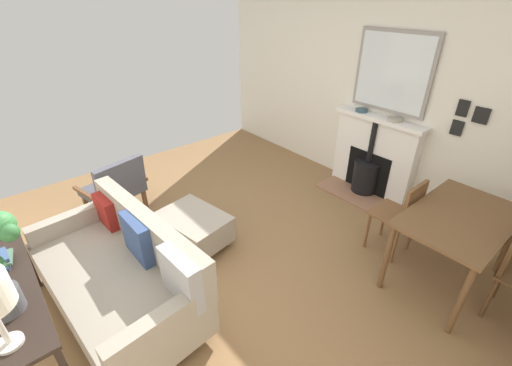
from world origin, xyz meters
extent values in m
cube|color=olive|center=(0.00, 0.00, 0.00)|extent=(5.39, 5.41, 0.01)
cube|color=silver|center=(-2.70, 0.00, 1.35)|extent=(0.12, 5.41, 2.70)
cube|color=#93664C|center=(-2.25, 0.34, 0.01)|extent=(0.42, 1.07, 0.03)
cube|color=white|center=(-2.55, 0.34, 0.51)|extent=(0.18, 1.13, 1.02)
cube|color=black|center=(-2.48, 0.34, 0.31)|extent=(0.06, 0.62, 0.56)
cylinder|color=black|center=(-2.44, 0.34, 0.24)|extent=(0.34, 0.34, 0.42)
cylinder|color=black|center=(-2.44, 0.34, 0.46)|extent=(0.36, 0.36, 0.02)
cylinder|color=black|center=(-2.44, 0.34, 0.75)|extent=(0.07, 0.07, 0.55)
cube|color=white|center=(-2.52, 0.34, 1.05)|extent=(0.23, 1.21, 0.05)
cube|color=gray|center=(-2.61, 0.34, 1.61)|extent=(0.04, 0.98, 0.95)
cube|color=silver|center=(-2.59, 0.34, 1.61)|extent=(0.01, 0.90, 0.87)
cylinder|color=#334C56|center=(-2.52, 0.06, 1.09)|extent=(0.16, 0.16, 0.04)
torus|color=#334C56|center=(-2.52, 0.06, 1.10)|extent=(0.16, 0.16, 0.01)
cylinder|color=#9E9384|center=(-2.52, 0.54, 1.09)|extent=(0.17, 0.17, 0.04)
torus|color=#9E9384|center=(-2.52, 0.54, 1.10)|extent=(0.17, 0.17, 0.01)
cylinder|color=#B2B2B7|center=(1.30, -0.61, 0.05)|extent=(0.04, 0.04, 0.10)
cylinder|color=#B2B2B7|center=(0.62, -0.66, 0.05)|extent=(0.04, 0.04, 0.10)
cylinder|color=#B2B2B7|center=(0.50, 0.82, 0.05)|extent=(0.04, 0.04, 0.10)
cube|color=gray|center=(0.90, 0.10, 0.27)|extent=(0.99, 1.80, 0.34)
cube|color=gray|center=(0.54, 0.08, 0.64)|extent=(0.28, 1.75, 0.39)
cube|color=gray|center=(0.97, -0.70, 0.53)|extent=(0.81, 0.18, 0.17)
cube|color=gray|center=(0.84, 0.91, 0.53)|extent=(0.81, 0.18, 0.17)
cube|color=maroon|center=(0.69, -0.54, 0.59)|extent=(0.14, 0.33, 0.33)
cube|color=#334775|center=(0.64, 0.10, 0.62)|extent=(0.12, 0.40, 0.40)
cube|color=#99999E|center=(0.58, 0.74, 0.63)|extent=(0.14, 0.43, 0.42)
cylinder|color=#B2B2B7|center=(0.20, -0.47, 0.04)|extent=(0.04, 0.04, 0.09)
cylinder|color=#B2B2B7|center=(0.10, 0.11, 0.04)|extent=(0.04, 0.04, 0.09)
cylinder|color=#B2B2B7|center=(-0.23, -0.54, 0.04)|extent=(0.04, 0.04, 0.09)
cylinder|color=#B2B2B7|center=(-0.32, 0.04, 0.04)|extent=(0.04, 0.04, 0.09)
cube|color=gray|center=(-0.06, -0.22, 0.23)|extent=(0.65, 0.82, 0.29)
cube|color=brown|center=(0.19, -1.65, 0.16)|extent=(0.05, 0.05, 0.32)
cube|color=brown|center=(0.69, -1.54, 0.16)|extent=(0.05, 0.05, 0.32)
cube|color=brown|center=(0.08, -1.19, 0.16)|extent=(0.05, 0.05, 0.32)
cube|color=brown|center=(0.58, -1.08, 0.16)|extent=(0.05, 0.05, 0.32)
cube|color=#4C4C56|center=(0.38, -1.37, 0.34)|extent=(0.71, 0.68, 0.08)
cube|color=#4C4C56|center=(0.33, -1.12, 0.58)|extent=(0.61, 0.23, 0.41)
cube|color=brown|center=(0.07, -1.44, 0.43)|extent=(0.16, 0.53, 0.04)
cube|color=brown|center=(0.70, -1.30, 0.43)|extent=(0.16, 0.53, 0.04)
cube|color=black|center=(1.41, -0.63, 0.36)|extent=(0.04, 0.04, 0.73)
cylinder|color=beige|center=(1.60, 0.68, 0.77)|extent=(0.14, 0.14, 0.02)
cylinder|color=beige|center=(1.60, 0.68, 0.92)|extent=(0.03, 0.03, 0.28)
cylinder|color=#4C4C51|center=(1.57, 0.41, 0.84)|extent=(0.20, 0.20, 0.16)
sphere|color=#2D6633|center=(1.40, 0.45, 1.30)|extent=(0.10, 0.10, 0.10)
cylinder|color=brown|center=(-2.15, 1.46, 0.36)|extent=(0.05, 0.05, 0.72)
cylinder|color=brown|center=(-1.07, 1.46, 0.36)|extent=(0.05, 0.05, 0.72)
cylinder|color=brown|center=(-2.15, 2.10, 0.36)|extent=(0.05, 0.05, 0.72)
cylinder|color=brown|center=(-1.07, 2.10, 0.36)|extent=(0.05, 0.05, 0.72)
cube|color=brown|center=(-1.61, 1.78, 0.74)|extent=(1.18, 0.74, 0.03)
cylinder|color=brown|center=(-1.77, 1.03, 0.22)|extent=(0.03, 0.03, 0.45)
cylinder|color=brown|center=(-1.45, 1.03, 0.22)|extent=(0.03, 0.03, 0.45)
cylinder|color=brown|center=(-1.77, 1.35, 0.22)|extent=(0.03, 0.03, 0.45)
cylinder|color=brown|center=(-1.45, 1.35, 0.22)|extent=(0.03, 0.03, 0.45)
cube|color=brown|center=(-1.61, 1.19, 0.46)|extent=(0.40, 0.40, 0.02)
cube|color=brown|center=(-1.61, 1.36, 0.67)|extent=(0.36, 0.04, 0.40)
cylinder|color=brown|center=(-1.44, 2.22, 0.23)|extent=(0.03, 0.03, 0.46)
cylinder|color=brown|center=(-1.76, 2.20, 0.23)|extent=(0.03, 0.03, 0.46)
cube|color=black|center=(-2.62, 1.20, 1.37)|extent=(0.02, 0.11, 0.17)
cube|color=black|center=(-2.62, 1.39, 1.34)|extent=(0.02, 0.14, 0.16)
cube|color=black|center=(-2.62, 1.20, 1.15)|extent=(0.02, 0.12, 0.16)
camera|label=1|loc=(1.30, 2.45, 2.46)|focal=23.57mm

